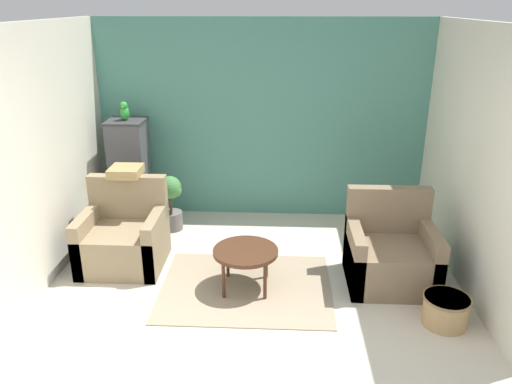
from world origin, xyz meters
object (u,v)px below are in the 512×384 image
coffee_table (246,254)px  wicker_basket (445,309)px  armchair_right (390,255)px  armchair_left (124,239)px  parrot (125,111)px  potted_plant (170,200)px  birdcage (130,173)px

coffee_table → wicker_basket: bearing=-15.6°
coffee_table → wicker_basket: (1.86, -0.52, -0.25)m
armchair_right → wicker_basket: size_ratio=2.26×
armchair_left → parrot: bearing=101.0°
armchair_right → potted_plant: armchair_right is taller
birdcage → armchair_left: bearing=-79.0°
potted_plant → coffee_table: bearing=-52.7°
coffee_table → potted_plant: 1.75m
armchair_right → parrot: (-3.11, 1.40, 1.19)m
coffee_table → armchair_right: 1.51m
armchair_right → wicker_basket: 0.83m
armchair_left → armchair_right: (2.88, -0.24, 0.00)m
coffee_table → potted_plant: potted_plant is taller
armchair_left → parrot: size_ratio=3.99×
armchair_right → birdcage: birdcage is taller
coffee_table → birdcage: birdcage is taller
birdcage → wicker_basket: bearing=-31.5°
armchair_left → birdcage: birdcage is taller
armchair_left → birdcage: (-0.23, 1.16, 0.38)m
coffee_table → armchair_right: size_ratio=0.69×
armchair_left → potted_plant: armchair_left is taller
birdcage → parrot: 0.80m
armchair_left → birdcage: size_ratio=0.69×
armchair_left → coffee_table: bearing=-18.0°
potted_plant → birdcage: bearing=158.3°
wicker_basket → birdcage: bearing=148.5°
birdcage → wicker_basket: birdcage is taller
potted_plant → armchair_right: bearing=-24.7°
coffee_table → armchair_right: armchair_right is taller
coffee_table → birdcage: bearing=135.1°
wicker_basket → armchair_left: bearing=163.3°
armchair_right → parrot: 3.61m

